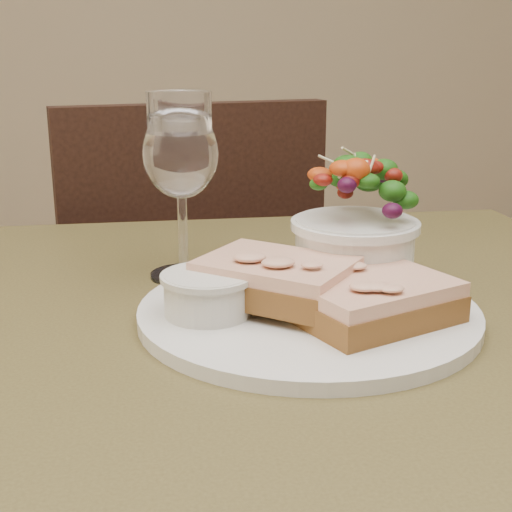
{
  "coord_description": "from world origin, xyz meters",
  "views": [
    {
      "loc": [
        -0.1,
        -0.56,
        0.98
      ],
      "look_at": [
        -0.01,
        0.01,
        0.81
      ],
      "focal_mm": 50.0,
      "sensor_mm": 36.0,
      "label": 1
    }
  ],
  "objects": [
    {
      "name": "dinner_plate",
      "position": [
        0.04,
        0.01,
        0.76
      ],
      "size": [
        0.3,
        0.3,
        0.01
      ],
      "primitive_type": "cylinder",
      "color": "silver",
      "rests_on": "cafe_table"
    },
    {
      "name": "sandwich_back",
      "position": [
        0.01,
        0.02,
        0.79
      ],
      "size": [
        0.16,
        0.15,
        0.03
      ],
      "rotation": [
        0.0,
        0.0,
        -0.67
      ],
      "color": "#523415",
      "rests_on": "dinner_plate"
    },
    {
      "name": "cafe_table",
      "position": [
        0.0,
        0.0,
        0.65
      ],
      "size": [
        0.8,
        0.8,
        0.75
      ],
      "color": "#41371B",
      "rests_on": "ground"
    },
    {
      "name": "sandwich_front",
      "position": [
        0.08,
        -0.03,
        0.78
      ],
      "size": [
        0.15,
        0.14,
        0.03
      ],
      "rotation": [
        0.0,
        0.0,
        0.4
      ],
      "color": "#523415",
      "rests_on": "dinner_plate"
    },
    {
      "name": "chair_far",
      "position": [
        -0.06,
        0.68,
        0.29
      ],
      "size": [
        0.5,
        0.5,
        0.9
      ],
      "rotation": [
        0.0,
        0.0,
        3.35
      ],
      "color": "black",
      "rests_on": "ground"
    },
    {
      "name": "salad_bowl",
      "position": [
        0.09,
        0.07,
        0.82
      ],
      "size": [
        0.11,
        0.11,
        0.13
      ],
      "color": "silver",
      "rests_on": "dinner_plate"
    },
    {
      "name": "ramekin",
      "position": [
        -0.05,
        0.0,
        0.78
      ],
      "size": [
        0.07,
        0.07,
        0.04
      ],
      "color": "beige",
      "rests_on": "dinner_plate"
    },
    {
      "name": "wine_glass",
      "position": [
        -0.07,
        0.15,
        0.87
      ],
      "size": [
        0.08,
        0.08,
        0.18
      ],
      "color": "white",
      "rests_on": "cafe_table"
    },
    {
      "name": "garnish",
      "position": [
        -0.03,
        0.1,
        0.77
      ],
      "size": [
        0.05,
        0.04,
        0.02
      ],
      "color": "#14390A",
      "rests_on": "dinner_plate"
    }
  ]
}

